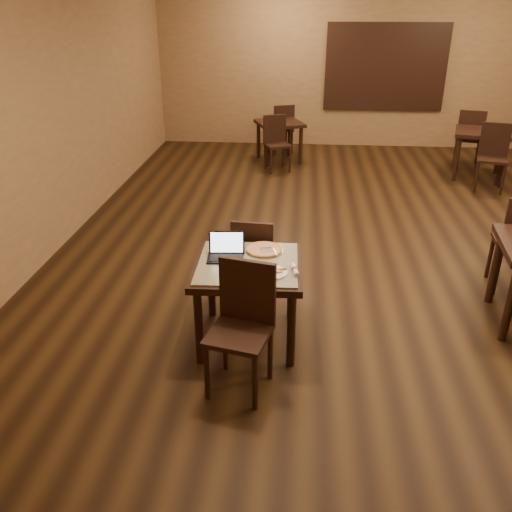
# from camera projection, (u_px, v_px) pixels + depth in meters

# --- Properties ---
(ground) EXTENTS (10.00, 10.00, 0.00)m
(ground) POSITION_uv_depth(u_px,v_px,m) (383.00, 243.00, 6.82)
(ground) COLOR black
(ground) RESTS_ON ground
(wall_back) EXTENTS (8.00, 0.02, 3.00)m
(wall_back) POSITION_uv_depth(u_px,v_px,m) (359.00, 70.00, 10.66)
(wall_back) COLOR #996D4D
(wall_back) RESTS_ON ground
(wall_left) EXTENTS (0.02, 10.00, 3.00)m
(wall_left) POSITION_uv_depth(u_px,v_px,m) (57.00, 117.00, 6.48)
(wall_left) COLOR #996D4D
(wall_left) RESTS_ON ground
(mural) EXTENTS (2.34, 0.05, 1.64)m
(mural) POSITION_uv_depth(u_px,v_px,m) (386.00, 67.00, 10.56)
(mural) COLOR #285394
(mural) RESTS_ON wall_back
(tiled_table) EXTENTS (0.94, 0.94, 0.76)m
(tiled_table) POSITION_uv_depth(u_px,v_px,m) (248.00, 273.00, 4.64)
(tiled_table) COLOR black
(tiled_table) RESTS_ON ground
(chair_main_near) EXTENTS (0.54, 0.54, 1.03)m
(chair_main_near) POSITION_uv_depth(u_px,v_px,m) (243.00, 319.00, 4.12)
(chair_main_near) COLOR black
(chair_main_near) RESTS_ON ground
(chair_main_far) EXTENTS (0.43, 0.43, 0.92)m
(chair_main_far) POSITION_uv_depth(u_px,v_px,m) (254.00, 257.00, 5.26)
(chair_main_far) COLOR black
(chair_main_far) RESTS_ON ground
(laptop) EXTENTS (0.32, 0.26, 0.21)m
(laptop) POSITION_uv_depth(u_px,v_px,m) (226.00, 251.00, 4.67)
(laptop) COLOR black
(laptop) RESTS_ON tiled_table
(plate) EXTENTS (0.25, 0.25, 0.01)m
(plate) POSITION_uv_depth(u_px,v_px,m) (273.00, 272.00, 4.41)
(plate) COLOR white
(plate) RESTS_ON tiled_table
(pizza_slice) EXTENTS (0.22, 0.22, 0.02)m
(pizza_slice) POSITION_uv_depth(u_px,v_px,m) (273.00, 271.00, 4.40)
(pizza_slice) COLOR #F4E5A3
(pizza_slice) RESTS_ON plate
(pizza_pan) EXTENTS (0.34, 0.34, 0.01)m
(pizza_pan) POSITION_uv_depth(u_px,v_px,m) (264.00, 251.00, 4.80)
(pizza_pan) COLOR silver
(pizza_pan) RESTS_ON tiled_table
(pizza_whole) EXTENTS (0.32, 0.32, 0.02)m
(pizza_whole) POSITION_uv_depth(u_px,v_px,m) (264.00, 249.00, 4.79)
(pizza_whole) COLOR #F4E5A3
(pizza_whole) RESTS_ON pizza_pan
(spatula) EXTENTS (0.15, 0.24, 0.01)m
(spatula) POSITION_uv_depth(u_px,v_px,m) (266.00, 249.00, 4.77)
(spatula) COLOR silver
(spatula) RESTS_ON pizza_whole
(napkin_roll) EXTENTS (0.08, 0.19, 0.04)m
(napkin_roll) POSITION_uv_depth(u_px,v_px,m) (295.00, 270.00, 4.43)
(napkin_roll) COLOR white
(napkin_roll) RESTS_ON tiled_table
(other_table_a) EXTENTS (1.04, 1.04, 0.80)m
(other_table_a) POSITION_uv_depth(u_px,v_px,m) (481.00, 139.00, 9.01)
(other_table_a) COLOR black
(other_table_a) RESTS_ON ground
(other_table_a_chair_near) EXTENTS (0.54, 0.54, 1.03)m
(other_table_a_chair_near) POSITION_uv_depth(u_px,v_px,m) (493.00, 153.00, 8.50)
(other_table_a_chair_near) COLOR black
(other_table_a_chair_near) RESTS_ON ground
(other_table_a_chair_far) EXTENTS (0.54, 0.54, 1.03)m
(other_table_a_chair_far) POSITION_uv_depth(u_px,v_px,m) (470.00, 135.00, 9.59)
(other_table_a_chair_far) COLOR black
(other_table_a_chair_far) RESTS_ON ground
(other_table_b) EXTENTS (1.01, 1.01, 0.73)m
(other_table_b) POSITION_uv_depth(u_px,v_px,m) (279.00, 128.00, 9.97)
(other_table_b) COLOR black
(other_table_b) RESTS_ON ground
(other_table_b_chair_near) EXTENTS (0.53, 0.53, 0.94)m
(other_table_b_chair_near) POSITION_uv_depth(u_px,v_px,m) (276.00, 140.00, 9.50)
(other_table_b_chair_near) COLOR black
(other_table_b_chair_near) RESTS_ON ground
(other_table_b_chair_far) EXTENTS (0.53, 0.53, 0.94)m
(other_table_b_chair_far) POSITION_uv_depth(u_px,v_px,m) (282.00, 126.00, 10.49)
(other_table_b_chair_far) COLOR black
(other_table_b_chair_far) RESTS_ON ground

